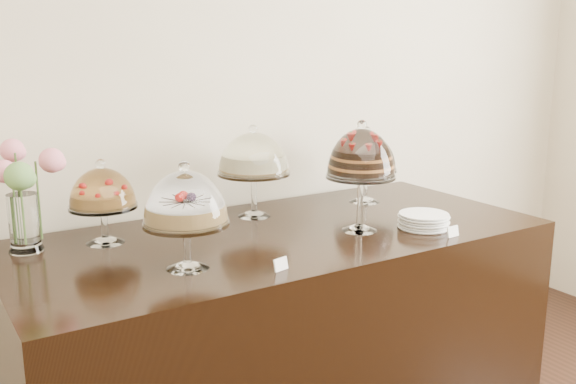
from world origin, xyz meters
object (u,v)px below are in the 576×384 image
cake_stand_sugar_sponge (186,203)px  cake_stand_choco_layer (361,158)px  cake_stand_dark_choco (366,156)px  plate_stack (424,221)px  cake_stand_cheesecake (254,157)px  flower_vase (24,191)px  display_counter (282,333)px  cake_stand_fruit_tart (102,193)px

cake_stand_sugar_sponge → cake_stand_choco_layer: (0.79, 0.05, 0.08)m
cake_stand_sugar_sponge → cake_stand_dark_choco: size_ratio=1.02×
cake_stand_dark_choco → plate_stack: (-0.08, -0.49, -0.20)m
cake_stand_cheesecake → cake_stand_choco_layer: bearing=-59.0°
cake_stand_dark_choco → flower_vase: 1.56m
display_counter → cake_stand_choco_layer: 0.82m
cake_stand_sugar_sponge → cake_stand_dark_choco: (1.12, 0.43, -0.00)m
cake_stand_choco_layer → cake_stand_fruit_tart: size_ratio=1.39×
cake_stand_choco_layer → plate_stack: (0.25, -0.11, -0.28)m
display_counter → cake_stand_dark_choco: cake_stand_dark_choco is taller
display_counter → cake_stand_fruit_tart: cake_stand_fruit_tart is taller
cake_stand_dark_choco → cake_stand_fruit_tart: 1.28m
flower_vase → cake_stand_choco_layer: bearing=-20.0°
cake_stand_sugar_sponge → cake_stand_dark_choco: bearing=21.0°
display_counter → cake_stand_cheesecake: (0.03, 0.28, 0.72)m
cake_stand_fruit_tart → display_counter: bearing=-20.2°
plate_stack → cake_stand_sugar_sponge: bearing=176.6°
cake_stand_choco_layer → cake_stand_fruit_tart: 1.03m
cake_stand_choco_layer → cake_stand_dark_choco: (0.33, 0.38, -0.08)m
display_counter → plate_stack: bearing=-25.9°
cake_stand_choco_layer → plate_stack: bearing=-24.1°
display_counter → cake_stand_sugar_sponge: size_ratio=5.79×
display_counter → cake_stand_choco_layer: bearing=-27.4°
plate_stack → flower_vase: bearing=159.3°
cake_stand_cheesecake → cake_stand_dark_choco: size_ratio=1.11×
cake_stand_choco_layer → cake_stand_fruit_tart: (-0.95, 0.39, -0.11)m
cake_stand_choco_layer → cake_stand_cheesecake: (-0.26, 0.43, -0.04)m
cake_stand_choco_layer → plate_stack: 0.39m
cake_stand_dark_choco → cake_stand_fruit_tart: (-1.28, 0.01, -0.03)m
display_counter → cake_stand_cheesecake: 0.77m
cake_stand_cheesecake → cake_stand_sugar_sponge: bearing=-137.7°
cake_stand_cheesecake → cake_stand_fruit_tart: 0.69m
cake_stand_choco_layer → cake_stand_cheesecake: size_ratio=1.11×
plate_stack → display_counter: bearing=154.1°
cake_stand_sugar_sponge → plate_stack: size_ratio=1.80×
cake_stand_choco_layer → cake_stand_sugar_sponge: bearing=-176.2°
cake_stand_dark_choco → flower_vase: size_ratio=0.91×
cake_stand_sugar_sponge → plate_stack: 1.07m
cake_stand_dark_choco → cake_stand_fruit_tart: size_ratio=1.12×
cake_stand_cheesecake → flower_vase: cake_stand_cheesecake is taller
cake_stand_fruit_tart → plate_stack: (1.20, -0.51, -0.17)m
cake_stand_sugar_sponge → cake_stand_choco_layer: bearing=3.8°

